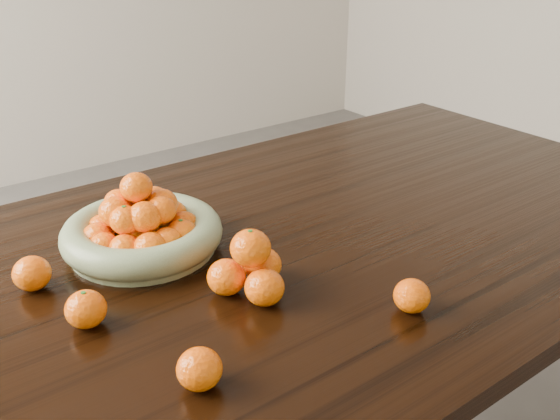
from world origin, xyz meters
TOP-DOWN VIEW (x-y plane):
  - dining_table at (0.00, 0.00)m, footprint 2.00×1.00m
  - fruit_bowl at (-0.20, 0.13)m, footprint 0.30×0.30m
  - orange_pyramid at (-0.12, -0.11)m, footprint 0.14×0.13m
  - loose_orange_0 at (-0.38, -0.04)m, footprint 0.06×0.06m
  - loose_orange_1 at (-0.31, -0.26)m, footprint 0.06×0.06m
  - loose_orange_2 at (0.05, -0.31)m, footprint 0.06×0.06m
  - loose_orange_3 at (-0.41, 0.12)m, footprint 0.06×0.06m

SIDE VIEW (x-z plane):
  - dining_table at x=0.00m, z-range 0.29..1.04m
  - loose_orange_2 at x=0.05m, z-range 0.75..0.80m
  - loose_orange_1 at x=-0.31m, z-range 0.75..0.81m
  - loose_orange_0 at x=-0.38m, z-range 0.75..0.81m
  - loose_orange_3 at x=-0.41m, z-range 0.75..0.81m
  - fruit_bowl at x=-0.20m, z-range 0.72..0.87m
  - orange_pyramid at x=-0.12m, z-range 0.74..0.85m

